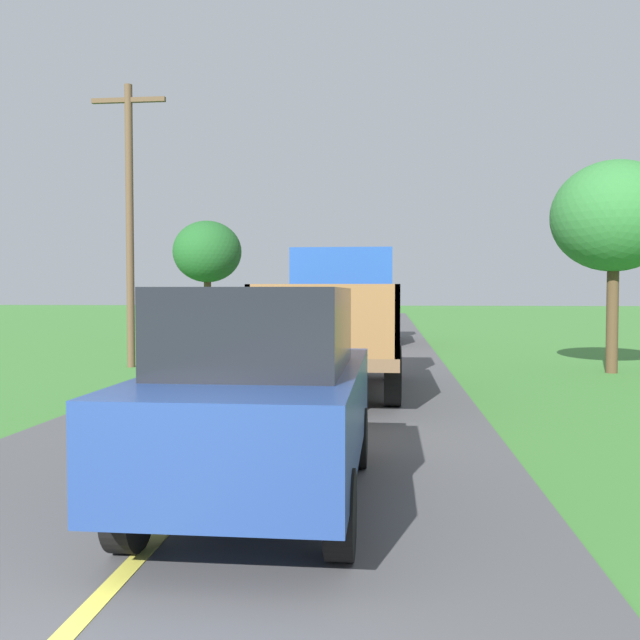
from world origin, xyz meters
The scene contains 6 objects.
banana_truck_near centered at (0.78, 11.33, 1.48)m, with size 2.38×5.82×2.80m.
banana_truck_far centered at (0.77, 24.45, 1.46)m, with size 2.38×5.81×2.80m.
utility_pole_roadside centered at (-4.97, 14.84, 3.94)m, with size 1.95×0.20×7.32m.
roadside_tree_near_left centered at (7.14, 14.75, 3.77)m, with size 2.97×2.97×5.13m.
roadside_tree_mid_right centered at (-5.24, 23.49, 3.51)m, with size 2.63×2.63×4.72m.
following_car centered at (0.65, 3.47, 1.07)m, with size 1.74×4.10×1.92m.
Camera 1 is at (1.76, -2.49, 1.96)m, focal length 38.56 mm.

